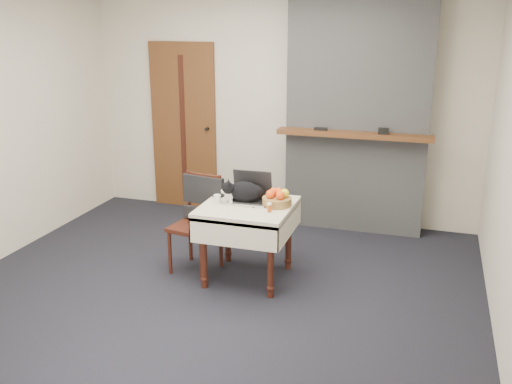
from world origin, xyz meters
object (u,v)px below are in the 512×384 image
side_table (248,217)px  fruit_basket (277,199)px  cream_jar (217,199)px  laptop (250,194)px  chair (200,209)px  door (184,127)px  pill_bottle (269,207)px  cat (246,192)px

side_table → fruit_basket: (0.25, 0.06, 0.17)m
cream_jar → fruit_basket: bearing=9.7°
laptop → chair: 0.52m
door → cream_jar: bearing=-57.7°
door → pill_bottle: size_ratio=25.35×
door → chair: size_ratio=2.22×
cat → chair: 0.51m
laptop → pill_bottle: size_ratio=4.61×
cream_jar → side_table: bearing=5.7°
cream_jar → pill_bottle: (0.51, -0.10, 0.00)m
door → cat: size_ratio=4.37×
cat → fruit_basket: cat is taller
chair → door: bearing=128.2°
side_table → pill_bottle: bearing=-28.7°
laptop → cream_jar: bearing=-154.0°
side_table → door: bearing=128.5°
cat → chair: bearing=149.1°
side_table → pill_bottle: size_ratio=9.88×
pill_bottle → cream_jar: bearing=168.7°
fruit_basket → chair: 0.77m
pill_bottle → door: bearing=130.9°
cat → chair: size_ratio=0.51×
door → side_table: door is taller
door → laptop: size_ratio=5.50×
cat → fruit_basket: (0.29, 0.01, -0.03)m
door → cream_jar: (1.12, -1.77, -0.26)m
door → pill_bottle: 2.50m
cream_jar → chair: chair is taller
pill_bottle → side_table: bearing=151.3°
laptop → fruit_basket: bearing=-12.5°
chair → laptop: bearing=10.6°
pill_bottle → fruit_basket: size_ratio=0.31×
laptop → chair: laptop is taller
door → fruit_basket: door is taller
laptop → door: bearing=128.1°
door → laptop: bearing=-49.9°
side_table → cat: bearing=123.1°
side_table → pill_bottle: pill_bottle is taller
laptop → pill_bottle: 0.35m
pill_bottle → fruit_basket: 0.19m
side_table → fruit_basket: 0.31m
door → side_table: size_ratio=2.56×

